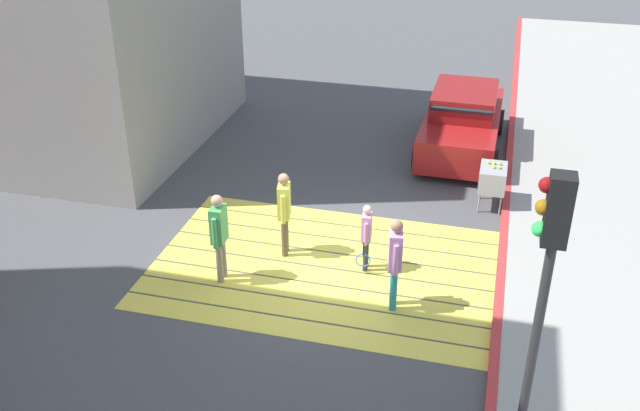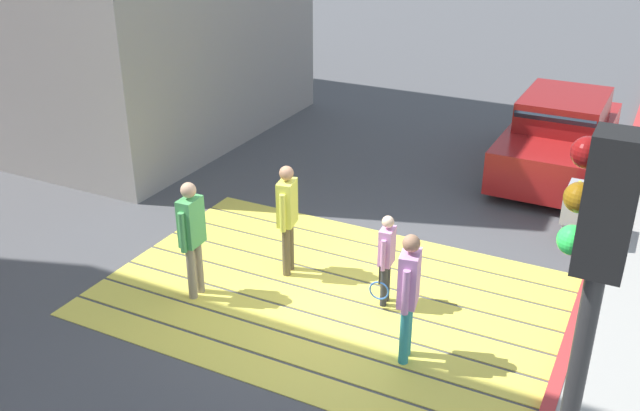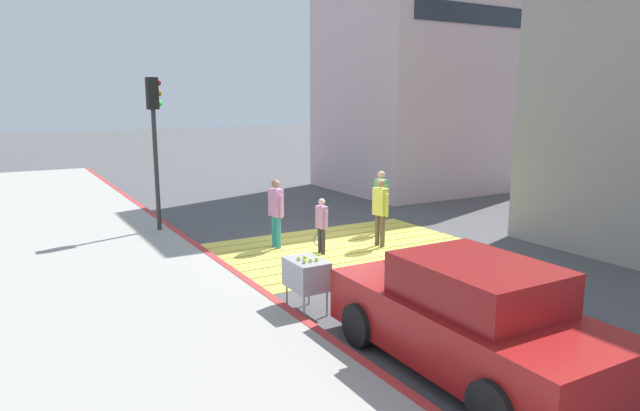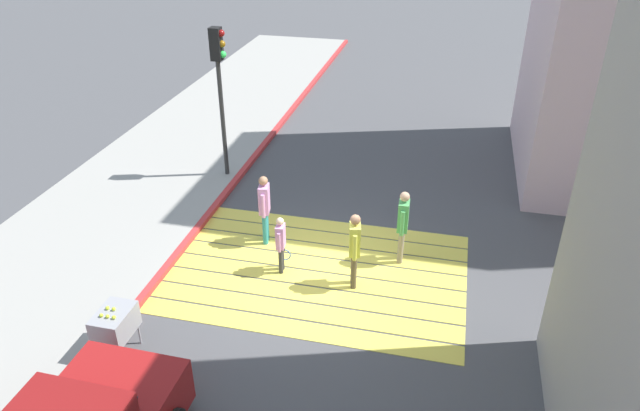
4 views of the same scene
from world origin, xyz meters
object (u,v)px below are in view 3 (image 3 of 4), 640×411
at_px(pedestrian_adult_side, 381,197).
at_px(pedestrian_adult_trailing, 380,208).
at_px(tennis_ball_cart, 306,274).
at_px(traffic_light_corner, 155,123).
at_px(pedestrian_child_with_racket, 322,223).
at_px(car_parked_near_curb, 469,319).
at_px(pedestrian_adult_lead, 276,209).

bearing_deg(pedestrian_adult_side, pedestrian_adult_trailing, -126.79).
height_order(tennis_ball_cart, pedestrian_adult_side, pedestrian_adult_side).
relative_size(traffic_light_corner, pedestrian_adult_side, 2.42).
bearing_deg(pedestrian_child_with_racket, traffic_light_corner, 124.77).
bearing_deg(tennis_ball_cart, car_parked_near_curb, -73.05).
bearing_deg(pedestrian_child_with_racket, tennis_ball_cart, -124.41).
xyz_separation_m(car_parked_near_curb, traffic_light_corner, (-1.58, 10.11, 2.30)).
height_order(pedestrian_adult_lead, pedestrian_child_with_racket, pedestrian_adult_lead).
distance_m(car_parked_near_curb, pedestrian_child_with_racket, 6.19).
bearing_deg(pedestrian_adult_lead, traffic_light_corner, 125.15).
relative_size(tennis_ball_cart, pedestrian_child_with_racket, 0.75).
relative_size(pedestrian_adult_trailing, pedestrian_adult_side, 0.99).
xyz_separation_m(traffic_light_corner, pedestrian_adult_trailing, (4.43, -4.20, -2.03)).
distance_m(traffic_light_corner, pedestrian_adult_side, 6.43).
bearing_deg(pedestrian_child_with_racket, car_parked_near_curb, -101.48).
bearing_deg(pedestrian_adult_trailing, pedestrian_child_with_racket, 174.73).
bearing_deg(pedestrian_child_with_racket, pedestrian_adult_lead, 123.63).
bearing_deg(pedestrian_adult_side, tennis_ball_cart, -138.27).
relative_size(tennis_ball_cart, pedestrian_adult_lead, 0.59).
distance_m(pedestrian_adult_lead, pedestrian_adult_trailing, 2.61).
xyz_separation_m(car_parked_near_curb, pedestrian_child_with_racket, (1.23, 6.06, 0.04)).
bearing_deg(pedestrian_adult_trailing, car_parked_near_curb, -115.74).
height_order(pedestrian_adult_trailing, pedestrian_adult_side, pedestrian_adult_side).
height_order(pedestrian_adult_trailing, pedestrian_child_with_racket, pedestrian_adult_trailing).
distance_m(pedestrian_adult_trailing, pedestrian_adult_side, 1.43).
distance_m(car_parked_near_curb, tennis_ball_cart, 3.09).
distance_m(pedestrian_adult_side, pedestrian_child_with_racket, 2.68).
bearing_deg(pedestrian_adult_lead, pedestrian_adult_trailing, -27.30).
bearing_deg(pedestrian_adult_lead, pedestrian_adult_side, -0.85).
bearing_deg(pedestrian_adult_lead, car_parked_near_curb, -94.31).
height_order(car_parked_near_curb, traffic_light_corner, traffic_light_corner).
distance_m(traffic_light_corner, pedestrian_child_with_racket, 5.42).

